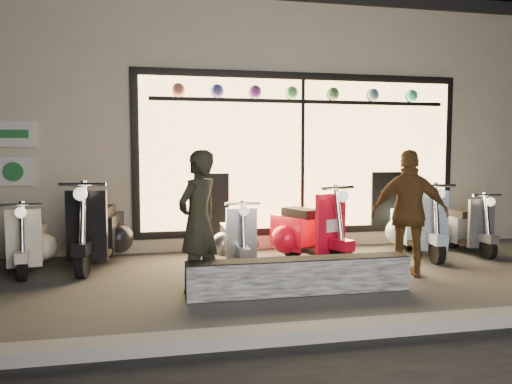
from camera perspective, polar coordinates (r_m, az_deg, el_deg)
The scene contains 12 objects.
ground at distance 6.34m, azimuth 3.42°, elevation -9.90°, with size 40.00×40.00×0.00m, color #383533.
kerb at distance 4.50m, azimuth 10.38°, elevation -15.24°, with size 40.00×0.25×0.12m, color slate.
shop_building at distance 11.04m, azimuth -3.39°, elevation 7.25°, with size 10.20×6.23×4.20m.
graffiti_barrier at distance 5.68m, azimuth 4.98°, elevation -9.53°, with size 2.53×0.28×0.40m, color black.
scooter_silver at distance 7.07m, azimuth -2.24°, elevation -5.37°, with size 0.41×1.26×0.90m.
scooter_red at distance 7.31m, azimuth 5.48°, elevation -4.48°, with size 0.86×1.50×1.09m.
scooter_black at distance 7.42m, azimuth -17.51°, elevation -4.33°, with size 0.67×1.62×1.15m.
scooter_cream at distance 7.43m, azimuth -24.51°, elevation -5.25°, with size 0.49×1.29×0.92m.
scooter_blue at distance 8.22m, azimuth 17.79°, elevation -3.68°, with size 0.61×1.52×1.08m.
scooter_grey at distance 8.72m, azimuth 22.42°, elevation -3.77°, with size 0.41×1.28×0.92m.
man at distance 5.68m, azimuth -6.60°, elevation -3.34°, with size 0.59×0.38×1.61m, color black.
woman at distance 6.62m, azimuth 17.16°, elevation -2.35°, with size 0.95×0.39×1.62m, color brown.
Camera 1 is at (-1.62, -5.92, 1.58)m, focal length 35.00 mm.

